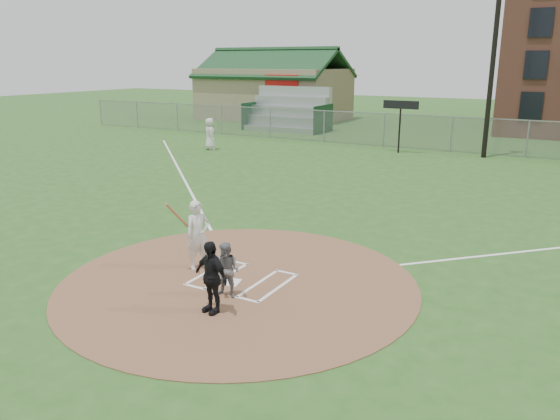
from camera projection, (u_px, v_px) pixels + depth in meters
The scene contains 14 objects.
ground at pixel (239, 283), 12.87m from camera, with size 140.00×140.00×0.00m, color #27531C.
dirt_circle at pixel (239, 282), 12.87m from camera, with size 8.40×8.40×0.02m, color brown.
home_plate at pixel (230, 282), 12.80m from camera, with size 0.44×0.44×0.03m, color white.
foul_line_third at pixel (183, 176), 24.69m from camera, with size 0.10×24.00×0.01m, color white.
catcher at pixel (227, 270), 11.90m from camera, with size 0.60×0.47×1.24m, color slate.
umpire at pixel (211, 277), 11.14m from camera, with size 0.90×0.38×1.54m, color black.
ondeck_player at pixel (210, 134), 31.95m from camera, with size 0.90×0.59×1.84m, color silver.
batters_boxes at pixel (242, 279), 12.99m from camera, with size 2.08×1.88×0.01m.
batter_at_plate at pixel (198, 235), 13.52m from camera, with size 0.76×1.07×1.78m.
outfield_fence at pixel (451, 134), 31.10m from camera, with size 56.08×0.08×2.03m.
bleachers at pixel (287, 109), 40.62m from camera, with size 6.08×3.20×3.20m.
clubhouse at pixel (274, 92), 48.49m from camera, with size 12.20×8.71×6.23m.
light_pole at pixel (496, 29), 27.84m from camera, with size 1.20×0.30×12.22m.
scoreboard_sign at pixel (401, 110), 30.41m from camera, with size 2.00×0.10×2.93m.
Camera 1 is at (6.71, -9.95, 5.05)m, focal length 35.00 mm.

